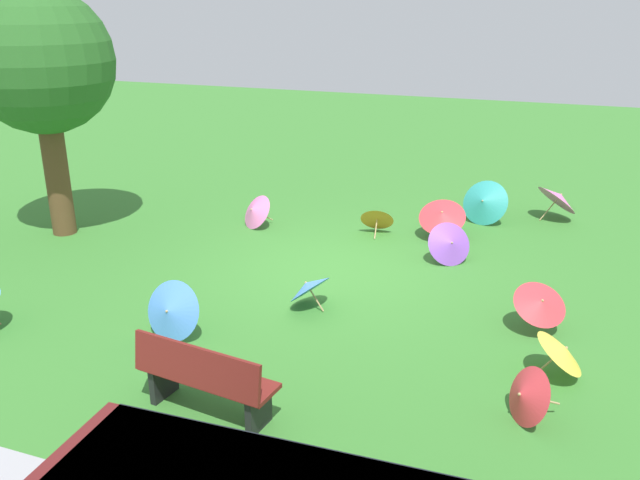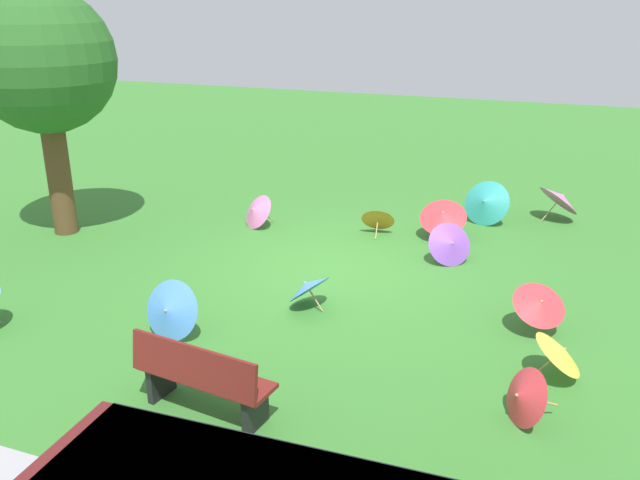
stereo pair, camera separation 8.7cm
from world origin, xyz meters
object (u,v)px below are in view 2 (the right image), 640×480
park_bench (201,378)px  parasol_pink_0 (255,211)px  parasol_red_1 (540,303)px  parasol_pink_1 (561,198)px  parasol_red_0 (522,396)px  parasol_teal_0 (485,202)px  parasol_blue_0 (307,286)px  parasol_red_2 (443,215)px  parasol_yellow_0 (561,352)px  parasol_blue_3 (169,311)px  shade_tree (43,63)px  parasol_orange_0 (378,218)px  parasol_purple_1 (451,244)px

park_bench → parasol_pink_0: bearing=-69.4°
park_bench → parasol_pink_0: park_bench is taller
parasol_red_1 → parasol_pink_1: bearing=-90.9°
parasol_red_0 → parasol_teal_0: bearing=-79.1°
parasol_blue_0 → parasol_red_2: 3.77m
parasol_yellow_0 → parasol_teal_0: parasol_teal_0 is taller
parasol_red_1 → parasol_red_2: (1.92, -3.18, 0.04)m
parasol_blue_0 → parasol_blue_3: (1.36, 1.52, 0.07)m
shade_tree → parasol_pink_0: 4.62m
parasol_yellow_0 → parasol_red_0: size_ratio=1.00×
parasol_pink_0 → parasol_orange_0: size_ratio=1.25×
parasol_blue_0 → parasol_orange_0: bearing=-91.3°
parasol_orange_0 → parasol_teal_0: size_ratio=0.68×
parasol_yellow_0 → parasol_purple_1: size_ratio=0.82×
parasol_blue_0 → parasol_pink_0: parasol_pink_0 is taller
shade_tree → parasol_red_0: shade_tree is taller
shade_tree → parasol_red_1: shade_tree is taller
parasol_pink_1 → park_bench: bearing=68.1°
shade_tree → parasol_blue_3: (-4.20, 2.90, -2.76)m
parasol_red_0 → parasol_red_1: size_ratio=0.78×
shade_tree → parasol_orange_0: 6.66m
shade_tree → parasol_pink_1: bearing=-155.0°
parasol_pink_1 → parasol_red_2: (2.00, 1.98, 0.02)m
parasol_pink_0 → parasol_red_1: parasol_red_1 is taller
shade_tree → parasol_purple_1: shade_tree is taller
park_bench → parasol_yellow_0: (-3.61, -2.14, -0.11)m
parasol_pink_0 → parasol_blue_3: bearing=101.5°
parasol_blue_3 → parasol_teal_0: 7.07m
parasol_yellow_0 → parasol_pink_1: size_ratio=0.63×
parasol_teal_0 → parasol_pink_1: bearing=-150.8°
parasol_blue_0 → parasol_red_0: size_ratio=1.09×
shade_tree → parasol_blue_0: size_ratio=5.52×
parasol_red_0 → parasol_purple_1: size_ratio=0.82×
park_bench → parasol_red_2: 6.56m
parasol_yellow_0 → shade_tree: bearing=-13.1°
parasol_yellow_0 → parasol_orange_0: parasol_yellow_0 is taller
parasol_red_0 → parasol_purple_1: (1.52, -4.22, 0.03)m
parasol_red_0 → parasol_blue_3: (4.53, -0.28, 0.08)m
park_bench → parasol_teal_0: park_bench is taller
parasol_blue_0 → parasol_pink_1: parasol_pink_1 is taller
park_bench → parasol_orange_0: 6.34m
parasol_pink_0 → parasol_orange_0: (-2.35, -0.51, -0.03)m
parasol_orange_0 → park_bench: bearing=88.6°
parasol_blue_0 → parasol_orange_0: parasol_blue_0 is taller
park_bench → parasol_orange_0: park_bench is taller
parasol_purple_1 → shade_tree: bearing=8.2°
parasol_orange_0 → parasol_red_1: parasol_red_1 is taller
parasol_pink_0 → parasol_pink_1: bearing=-155.2°
shade_tree → parasol_blue_0: (-5.57, 1.38, -2.84)m
parasol_yellow_0 → parasol_blue_3: bearing=9.1°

